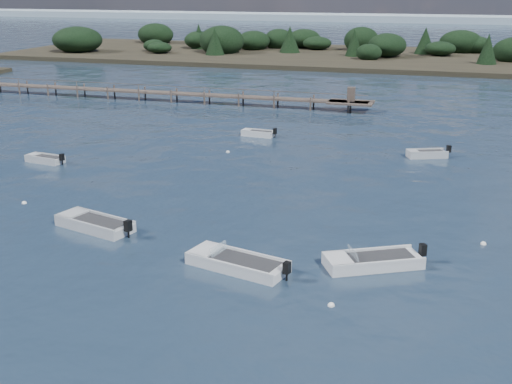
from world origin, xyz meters
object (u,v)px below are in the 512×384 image
(tender_far_grey, at_px, (45,160))
(dinghy_mid_white_a, at_px, (237,265))
(dinghy_mid_grey, at_px, (95,226))
(tender_far_white, at_px, (258,134))
(dinghy_mid_white_b, at_px, (373,263))
(tender_far_grey_b, at_px, (427,155))
(jetty, at_px, (142,92))

(tender_far_grey, bearing_deg, dinghy_mid_white_a, -34.60)
(dinghy_mid_grey, relative_size, tender_far_white, 1.57)
(dinghy_mid_white_a, height_order, dinghy_mid_white_b, dinghy_mid_white_b)
(tender_far_grey_b, relative_size, tender_far_white, 1.07)
(tender_far_grey_b, bearing_deg, dinghy_mid_white_a, -107.93)
(dinghy_mid_white_a, height_order, tender_far_white, dinghy_mid_white_a)
(tender_far_white, bearing_deg, dinghy_mid_white_b, -61.94)
(tender_far_grey_b, height_order, dinghy_mid_grey, dinghy_mid_grey)
(tender_far_grey, bearing_deg, dinghy_mid_white_b, -24.15)
(dinghy_mid_white_a, distance_m, jetty, 50.80)
(dinghy_mid_white_b, height_order, jetty, jetty)
(dinghy_mid_grey, height_order, tender_far_white, dinghy_mid_grey)
(tender_far_grey_b, xyz_separation_m, dinghy_mid_white_b, (-1.61, -22.88, -0.00))
(tender_far_grey, relative_size, dinghy_mid_white_b, 0.69)
(tender_far_grey, distance_m, dinghy_mid_grey, 16.44)
(dinghy_mid_white_a, distance_m, dinghy_mid_white_b, 6.86)
(jetty, bearing_deg, tender_far_white, -37.41)
(tender_far_white, xyz_separation_m, dinghy_mid_white_b, (13.94, -26.15, 0.01))
(jetty, bearing_deg, tender_far_grey_b, -27.38)
(tender_far_white, bearing_deg, dinghy_mid_white_a, -75.29)
(dinghy_mid_white_b, bearing_deg, dinghy_mid_white_a, -161.39)
(dinghy_mid_grey, distance_m, tender_far_white, 25.68)
(dinghy_mid_white_b, xyz_separation_m, jetty, (-33.30, 40.96, 0.81))
(tender_far_grey_b, distance_m, dinghy_mid_grey, 28.55)
(tender_far_white, bearing_deg, tender_far_grey_b, -11.87)
(tender_far_grey, height_order, jetty, jetty)
(jetty, bearing_deg, tender_far_grey, -78.77)
(tender_far_grey, bearing_deg, tender_far_grey_b, 19.75)
(tender_far_grey_b, height_order, tender_far_white, tender_far_grey_b)
(dinghy_mid_white_a, relative_size, tender_far_white, 1.67)
(tender_far_grey_b, distance_m, tender_far_white, 15.89)
(dinghy_mid_white_b, bearing_deg, jetty, 129.11)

